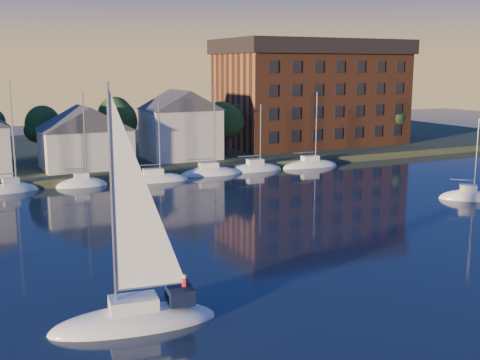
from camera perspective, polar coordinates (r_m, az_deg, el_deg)
ground at (r=34.33m, az=18.52°, el=-14.21°), size 260.00×260.00×0.00m
shoreline_land at (r=100.25m, az=-13.15°, el=2.39°), size 160.00×50.00×2.00m
wooden_dock at (r=78.32m, az=-9.23°, el=0.23°), size 120.00×3.00×1.00m
clubhouse_centre at (r=80.87m, az=-14.47°, el=4.04°), size 11.55×8.40×8.08m
clubhouse_east at (r=86.62m, az=-5.66°, el=5.34°), size 10.50×8.40×9.80m
condo_block at (r=103.51m, az=6.80°, el=8.31°), size 31.00×17.00×17.40m
tree_line at (r=88.41m, az=-10.26°, el=6.09°), size 93.40×5.40×8.90m
moored_fleet at (r=73.49m, az=-14.49°, el=-0.59°), size 71.50×2.40×12.05m
hero_sailboat at (r=34.63m, az=-9.78°, el=-12.48°), size 9.66×4.26×14.50m
drifting_sailboat_right at (r=69.00m, az=20.76°, el=-1.69°), size 5.81×5.41×9.82m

